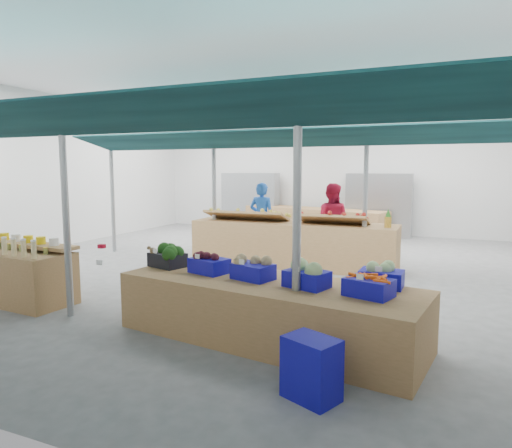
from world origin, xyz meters
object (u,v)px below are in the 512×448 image
object	(u,v)px
bottle_shelf	(21,274)
crate_stack	(311,369)
vendor_right	(331,221)
fruit_counter	(293,244)
veg_counter	(268,310)
vendor_left	(262,218)

from	to	relation	value
bottle_shelf	crate_stack	distance (m)	5.42
crate_stack	vendor_right	world-z (taller)	vendor_right
bottle_shelf	fruit_counter	bearing A→B (deg)	58.36
vendor_right	fruit_counter	bearing A→B (deg)	60.88
crate_stack	vendor_right	distance (m)	6.94
vendor_right	veg_counter	bearing A→B (deg)	95.14
fruit_counter	vendor_left	distance (m)	1.68
veg_counter	vendor_right	distance (m)	5.55
veg_counter	fruit_counter	xyz separation A→B (m)	(-1.14, 4.40, 0.11)
bottle_shelf	fruit_counter	distance (m)	5.45
veg_counter	crate_stack	size ratio (longest dim) A/B	6.52
fruit_counter	veg_counter	bearing A→B (deg)	-75.93
vendor_left	fruit_counter	bearing A→B (deg)	136.98
fruit_counter	vendor_right	xyz separation A→B (m)	(0.60, 1.10, 0.42)
fruit_counter	vendor_right	bearing A→B (deg)	60.88
veg_counter	vendor_right	bearing A→B (deg)	103.94
fruit_counter	vendor_right	world-z (taller)	vendor_right
crate_stack	vendor_left	xyz separation A→B (m)	(-3.29, 6.75, 0.62)
bottle_shelf	veg_counter	xyz separation A→B (m)	(4.34, 0.02, -0.08)
bottle_shelf	vendor_left	distance (m)	5.89
bottle_shelf	crate_stack	world-z (taller)	bottle_shelf
bottle_shelf	veg_counter	bearing A→B (deg)	4.47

